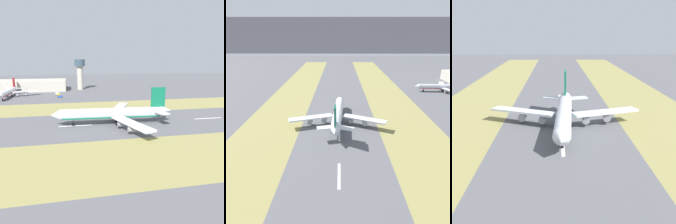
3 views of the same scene
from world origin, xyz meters
The scene contains 9 objects.
ground_plane centered at (0.00, 0.00, 0.00)m, with size 800.00×800.00×0.00m, color #56565B.
grass_median_west centered at (-45.00, 0.00, 0.00)m, with size 40.00×600.00×0.01m, color olive.
grass_median_east centered at (45.00, 0.00, 0.00)m, with size 40.00×600.00×0.01m, color olive.
centreline_dash_near centered at (0.00, -54.19, 0.01)m, with size 1.20×18.00×0.01m, color silver.
centreline_dash_mid centered at (0.00, -14.19, 0.01)m, with size 1.20×18.00×0.01m, color silver.
centreline_dash_far centered at (0.00, 25.81, 0.01)m, with size 1.20×18.00×0.01m, color silver.
airplane_main_jet centered at (-1.05, 3.91, 6.02)m, with size 64.05×67.19×20.20m.
airplane_parked_apron centered at (105.48, 85.23, 4.86)m, with size 54.27×51.78×16.32m.
mountain_ridge centered at (0.00, 520.00, 44.64)m, with size 800.00×120.00×89.28m, color gray.
Camera 2 is at (0.16, -133.65, 59.89)m, focal length 35.00 mm.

